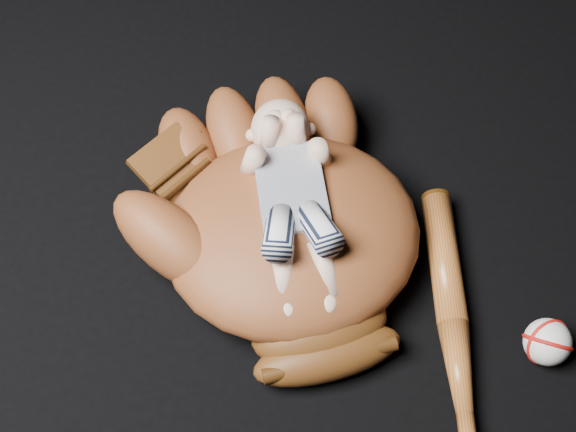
{
  "coord_description": "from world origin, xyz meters",
  "views": [
    {
      "loc": [
        0.12,
        -0.54,
        1.08
      ],
      "look_at": [
        0.08,
        0.09,
        0.09
      ],
      "focal_mm": 50.0,
      "sensor_mm": 36.0,
      "label": 1
    }
  ],
  "objects_px": {
    "baseball_glove": "(292,226)",
    "baseball": "(548,342)",
    "newborn_baby": "(294,204)",
    "baseball_bat": "(455,342)"
  },
  "relations": [
    {
      "from": "newborn_baby",
      "to": "baseball_bat",
      "type": "height_order",
      "value": "newborn_baby"
    },
    {
      "from": "newborn_baby",
      "to": "baseball",
      "type": "height_order",
      "value": "newborn_baby"
    },
    {
      "from": "newborn_baby",
      "to": "baseball_bat",
      "type": "distance_m",
      "value": 0.3
    },
    {
      "from": "baseball_glove",
      "to": "baseball_bat",
      "type": "bearing_deg",
      "value": -49.19
    },
    {
      "from": "newborn_baby",
      "to": "baseball_glove",
      "type": "bearing_deg",
      "value": -113.89
    },
    {
      "from": "baseball_glove",
      "to": "baseball",
      "type": "relative_size",
      "value": 7.99
    },
    {
      "from": "baseball_glove",
      "to": "newborn_baby",
      "type": "bearing_deg",
      "value": 58.62
    },
    {
      "from": "baseball_glove",
      "to": "newborn_baby",
      "type": "relative_size",
      "value": 1.58
    },
    {
      "from": "baseball_glove",
      "to": "baseball",
      "type": "bearing_deg",
      "value": -39.34
    },
    {
      "from": "baseball_bat",
      "to": "baseball",
      "type": "distance_m",
      "value": 0.13
    }
  ]
}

